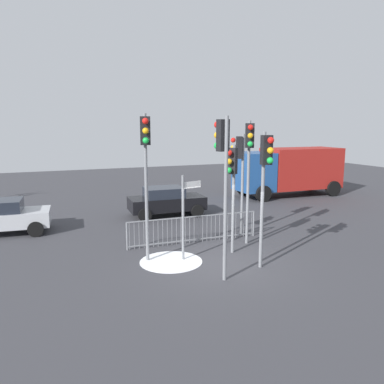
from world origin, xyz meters
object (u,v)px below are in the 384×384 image
at_px(traffic_light_mid_right, 223,162).
at_px(delivery_truck, 289,169).
at_px(direction_sign_post, 185,213).
at_px(traffic_light_rear_left, 146,155).
at_px(car_silver_mid, 1,216).
at_px(traffic_light_rear_right, 249,155).
at_px(traffic_light_foreground_left, 265,170).
at_px(traffic_light_foreground_right, 232,175).
at_px(car_black_near, 166,201).
at_px(traffic_light_mid_left, 239,162).

relative_size(traffic_light_mid_right, delivery_truck, 0.68).
bearing_deg(direction_sign_post, delivery_truck, 24.51).
distance_m(traffic_light_rear_left, car_silver_mid, 7.90).
xyz_separation_m(traffic_light_rear_right, delivery_truck, (7.84, 8.02, -1.73)).
height_order(traffic_light_rear_left, traffic_light_foreground_left, traffic_light_rear_left).
bearing_deg(car_silver_mid, delivery_truck, 14.51).
relative_size(traffic_light_foreground_right, direction_sign_post, 1.33).
xyz_separation_m(traffic_light_rear_right, traffic_light_foreground_right, (-1.10, -0.73, -0.61)).
bearing_deg(car_silver_mid, traffic_light_mid_right, -45.42).
height_order(traffic_light_foreground_left, traffic_light_foreground_right, traffic_light_foreground_left).
distance_m(traffic_light_foreground_left, car_silver_mid, 11.33).
height_order(car_silver_mid, delivery_truck, delivery_truck).
xyz_separation_m(traffic_light_mid_right, delivery_truck, (10.26, 10.63, -1.79)).
distance_m(traffic_light_rear_left, traffic_light_mid_right, 2.77).
xyz_separation_m(traffic_light_rear_left, car_black_near, (2.71, 6.15, -2.84)).
distance_m(traffic_light_foreground_right, car_black_near, 6.81).
bearing_deg(traffic_light_mid_left, car_black_near, 40.41).
distance_m(traffic_light_rear_right, car_black_near, 6.50).
bearing_deg(car_black_near, traffic_light_rear_left, -111.08).
bearing_deg(traffic_light_rear_left, delivery_truck, -131.65).
xyz_separation_m(traffic_light_rear_left, car_silver_mid, (-4.80, 5.60, -2.84)).
distance_m(direction_sign_post, car_silver_mid, 8.45).
height_order(traffic_light_foreground_right, car_silver_mid, traffic_light_foreground_right).
distance_m(traffic_light_rear_right, delivery_truck, 11.35).
bearing_deg(traffic_light_foreground_right, traffic_light_foreground_left, 150.56).
xyz_separation_m(traffic_light_mid_left, traffic_light_rear_right, (-0.33, -1.32, 0.37)).
relative_size(car_silver_mid, delivery_truck, 0.55).
height_order(traffic_light_rear_right, delivery_truck, traffic_light_rear_right).
height_order(traffic_light_mid_left, delivery_truck, traffic_light_mid_left).
bearing_deg(car_black_near, car_silver_mid, -173.06).
distance_m(traffic_light_foreground_right, direction_sign_post, 2.13).
xyz_separation_m(traffic_light_mid_left, direction_sign_post, (-3.18, -1.97, -1.45)).
relative_size(traffic_light_foreground_right, car_silver_mid, 0.99).
height_order(car_black_near, delivery_truck, delivery_truck).
bearing_deg(delivery_truck, traffic_light_foreground_left, 51.83).
distance_m(direction_sign_post, car_black_near, 6.62).
relative_size(traffic_light_rear_left, car_black_near, 1.27).
relative_size(traffic_light_rear_left, traffic_light_foreground_left, 1.13).
bearing_deg(car_silver_mid, traffic_light_foreground_left, -38.48).
height_order(traffic_light_foreground_right, delivery_truck, traffic_light_foreground_right).
height_order(traffic_light_mid_right, car_black_near, traffic_light_mid_right).
xyz_separation_m(traffic_light_foreground_left, car_black_near, (-0.53, 8.16, -2.43)).
relative_size(traffic_light_mid_left, traffic_light_rear_right, 0.89).
bearing_deg(traffic_light_foreground_right, car_silver_mid, 14.83).
height_order(direction_sign_post, car_silver_mid, direction_sign_post).
bearing_deg(traffic_light_mid_right, traffic_light_mid_left, 42.61).
relative_size(traffic_light_mid_left, car_silver_mid, 1.07).
bearing_deg(traffic_light_foreground_left, traffic_light_mid_right, 12.79).
bearing_deg(traffic_light_mid_right, traffic_light_foreground_left, -5.17).
bearing_deg(direction_sign_post, car_black_near, 62.51).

